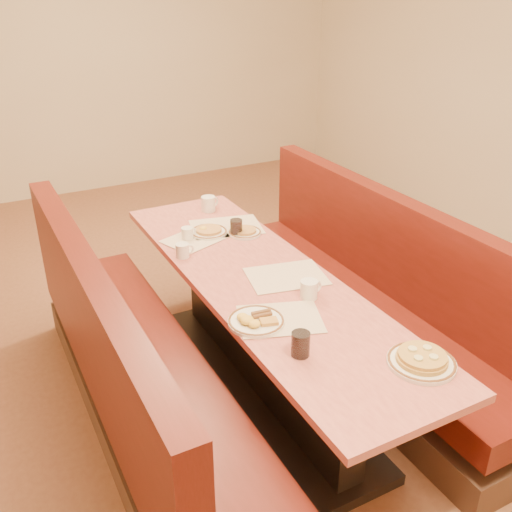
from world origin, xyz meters
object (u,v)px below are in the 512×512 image
coffee_mug_b (183,250)px  eggs_plate (256,321)px  diner_table (261,337)px  pancake_plate (422,360)px  booth_right (366,307)px  coffee_mug_a (310,289)px  soda_tumbler_near (301,344)px  coffee_mug_d (188,233)px  soda_tumbler_mid (236,228)px  coffee_mug_c (209,203)px  booth_left (135,377)px

coffee_mug_b → eggs_plate: bearing=-85.0°
diner_table → pancake_plate: size_ratio=8.85×
booth_right → coffee_mug_a: bearing=-154.7°
eggs_plate → diner_table: bearing=58.0°
pancake_plate → eggs_plate: size_ratio=1.07×
eggs_plate → coffee_mug_b: (-0.04, 0.81, 0.03)m
eggs_plate → soda_tumbler_near: (0.05, -0.30, 0.04)m
coffee_mug_d → booth_right: bearing=-49.4°
coffee_mug_b → coffee_mug_d: 0.24m
coffee_mug_b → soda_tumbler_near: soda_tumbler_near is taller
coffee_mug_a → soda_tumbler_mid: (0.01, 0.85, 0.00)m
coffee_mug_c → soda_tumbler_mid: 0.46m
diner_table → booth_left: 0.73m
soda_tumbler_near → booth_left: bearing=128.9°
coffee_mug_c → soda_tumbler_near: 1.73m
soda_tumbler_near → soda_tumbler_mid: size_ratio=1.06×
pancake_plate → coffee_mug_b: size_ratio=2.62×
eggs_plate → coffee_mug_b: size_ratio=2.45×
diner_table → eggs_plate: bearing=-122.0°
eggs_plate → coffee_mug_d: size_ratio=2.59×
pancake_plate → eggs_plate: (-0.46, 0.59, -0.01)m
coffee_mug_a → coffee_mug_b: 0.82m
booth_left → soda_tumbler_near: booth_left is taller
diner_table → coffee_mug_a: 0.53m
diner_table → soda_tumbler_mid: (0.12, 0.56, 0.43)m
coffee_mug_a → coffee_mug_c: 1.31m
booth_left → booth_right: size_ratio=1.00×
coffee_mug_b → soda_tumbler_mid: soda_tumbler_mid is taller
diner_table → coffee_mug_b: coffee_mug_b is taller
soda_tumbler_near → booth_right: bearing=36.6°
diner_table → coffee_mug_c: (0.14, 1.01, 0.43)m
booth_left → soda_tumbler_near: size_ratio=22.73×
diner_table → booth_left: bearing=180.0°
soda_tumbler_near → coffee_mug_a: bearing=52.8°
booth_right → soda_tumbler_mid: size_ratio=24.07×
coffee_mug_d → soda_tumbler_near: bearing=-104.7°
diner_table → eggs_plate: size_ratio=9.48×
booth_left → soda_tumbler_near: 0.98m
eggs_plate → soda_tumbler_mid: 1.00m
booth_right → coffee_mug_c: bearing=120.3°
eggs_plate → soda_tumbler_near: size_ratio=2.40×
eggs_plate → coffee_mug_a: size_ratio=2.13×
pancake_plate → soda_tumbler_mid: soda_tumbler_mid is taller
booth_right → diner_table: bearing=180.0°
booth_left → coffee_mug_a: (0.84, -0.29, 0.44)m
coffee_mug_b → coffee_mug_c: bearing=56.8°
eggs_plate → coffee_mug_d: bearing=85.8°
coffee_mug_b → coffee_mug_c: 0.72m
coffee_mug_c → coffee_mug_b: bearing=-141.6°
coffee_mug_c → pancake_plate: bearing=-103.7°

